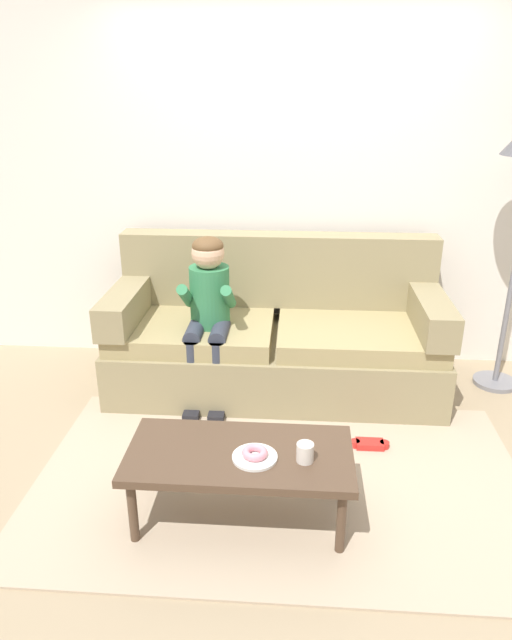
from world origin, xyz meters
The scene contains 10 objects.
ground centered at (0.00, 0.00, 0.00)m, with size 10.00×10.00×0.00m, color #9E896B.
wall_back centered at (0.00, 1.40, 1.40)m, with size 8.00×0.10×2.80m, color silver.
area_rug centered at (0.00, -0.25, 0.01)m, with size 2.62×1.61×0.01m, color tan.
couch centered at (-0.07, 0.86, 0.36)m, with size 2.22×0.90×1.02m.
coffee_table centered at (-0.19, -0.54, 0.34)m, with size 1.07×0.52×0.38m.
person_child centered at (-0.50, 0.64, 0.67)m, with size 0.34×0.58×1.10m.
plate centered at (-0.11, -0.59, 0.39)m, with size 0.21×0.21×0.01m, color white.
donut centered at (-0.11, -0.59, 0.41)m, with size 0.12×0.12×0.04m, color pink.
mug centered at (0.12, -0.59, 0.43)m, with size 0.08×0.08×0.09m, color silver.
toy_controller centered at (0.51, 0.09, 0.03)m, with size 0.23×0.09×0.05m.
Camera 1 is at (0.06, -2.81, 1.97)m, focal length 32.46 mm.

